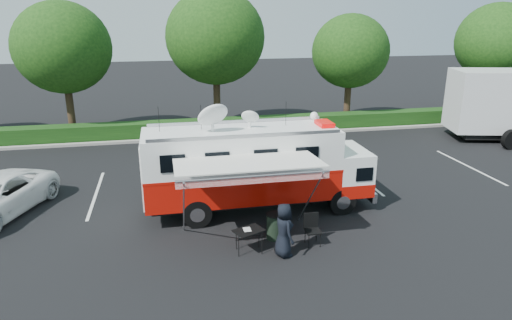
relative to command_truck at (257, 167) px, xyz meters
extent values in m
plane|color=black|center=(0.08, 0.00, -1.80)|extent=(120.00, 120.00, 0.00)
cube|color=#9E998E|center=(4.08, 11.00, -1.72)|extent=(60.00, 0.35, 0.15)
cube|color=black|center=(4.08, 11.90, -1.30)|extent=(60.00, 1.20, 1.00)
cylinder|color=black|center=(-8.92, 13.00, 0.40)|extent=(0.44, 0.44, 4.40)
ellipsoid|color=#14380F|center=(-8.92, 13.00, 3.66)|extent=(5.63, 5.63, 5.35)
cylinder|color=black|center=(0.08, 13.00, 0.60)|extent=(0.44, 0.44, 4.80)
ellipsoid|color=#14380F|center=(0.08, 13.00, 4.16)|extent=(6.14, 6.14, 5.84)
cylinder|color=black|center=(9.08, 13.00, 0.20)|extent=(0.44, 0.44, 4.00)
ellipsoid|color=#14380F|center=(9.08, 13.00, 3.16)|extent=(5.12, 5.12, 4.86)
cylinder|color=black|center=(20.08, 13.00, 0.40)|extent=(0.44, 0.44, 4.40)
ellipsoid|color=#14380F|center=(20.08, 13.00, 3.66)|extent=(5.63, 5.63, 5.35)
cube|color=silver|center=(-6.42, 3.00, -1.79)|extent=(0.12, 5.50, 0.01)
cube|color=silver|center=(-0.42, 3.00, -1.79)|extent=(0.12, 5.50, 0.01)
cube|color=silver|center=(5.58, 3.00, -1.79)|extent=(0.12, 5.50, 0.01)
cube|color=silver|center=(11.58, 3.00, -1.79)|extent=(0.12, 5.50, 0.01)
cube|color=black|center=(0.08, 0.00, -1.27)|extent=(8.20, 1.34, 0.29)
cylinder|color=black|center=(3.13, -1.05, -1.27)|extent=(1.05, 0.31, 1.05)
cylinder|color=black|center=(3.13, 1.05, -1.27)|extent=(1.05, 0.31, 1.05)
cylinder|color=black|center=(-2.40, -1.05, -1.27)|extent=(1.05, 0.31, 1.05)
cylinder|color=black|center=(-2.40, 1.05, -1.27)|extent=(1.05, 0.31, 1.05)
cube|color=silver|center=(4.42, 0.00, -1.22)|extent=(0.19, 2.38, 0.38)
cube|color=white|center=(3.70, 0.00, -0.32)|extent=(1.34, 2.38, 1.62)
cube|color=#B71007|center=(3.70, 0.00, -0.89)|extent=(1.35, 2.40, 0.52)
cube|color=black|center=(4.32, 0.00, -0.03)|extent=(0.11, 2.08, 0.67)
cube|color=#B71007|center=(-0.59, 0.00, -0.56)|extent=(7.25, 2.38, 1.14)
cube|color=#B71007|center=(-0.59, 0.00, 0.02)|extent=(7.27, 2.40, 0.10)
cube|color=white|center=(-0.59, 0.00, 0.73)|extent=(7.25, 2.38, 1.34)
cube|color=white|center=(-0.59, 0.00, 1.44)|extent=(7.25, 2.38, 0.08)
cube|color=#CC0505|center=(2.65, 0.00, 1.57)|extent=(0.52, 0.91, 0.15)
sphere|color=white|center=(2.56, 0.95, 1.67)|extent=(0.32, 0.32, 0.32)
ellipsoid|color=white|center=(-1.64, -0.14, 2.11)|extent=(1.14, 1.14, 0.34)
ellipsoid|color=white|center=(-0.21, 0.19, 1.92)|extent=(0.67, 0.67, 0.19)
cylinder|color=black|center=(-3.55, 0.38, 1.92)|extent=(0.02, 0.02, 0.95)
cylinder|color=black|center=(-2.02, 0.38, 1.92)|extent=(0.02, 0.02, 0.95)
cylinder|color=black|center=(1.22, 0.38, 1.92)|extent=(0.02, 0.02, 0.95)
cube|color=silver|center=(-0.78, -2.34, 0.97)|extent=(4.77, 2.29, 0.20)
cube|color=red|center=(-0.78, -3.46, 0.80)|extent=(4.77, 0.04, 0.27)
cylinder|color=#B2B2B7|center=(-0.78, -3.48, 0.91)|extent=(4.77, 0.07, 0.07)
cylinder|color=#B2B2B7|center=(-2.92, -2.41, -0.44)|extent=(0.05, 2.48, 2.75)
cylinder|color=#B2B2B7|center=(1.35, -2.41, -0.44)|extent=(0.05, 2.48, 2.75)
imported|color=black|center=(0.12, -3.63, -1.80)|extent=(0.74, 0.97, 1.78)
cube|color=black|center=(-0.92, -3.20, -1.04)|extent=(1.10, 0.96, 0.04)
cylinder|color=black|center=(-1.30, -3.43, -1.42)|extent=(0.02, 0.02, 0.76)
cylinder|color=black|center=(-1.30, -2.96, -1.42)|extent=(0.02, 0.02, 0.76)
cylinder|color=black|center=(-0.54, -3.43, -1.42)|extent=(0.02, 0.02, 0.76)
cylinder|color=black|center=(-0.54, -2.96, -1.42)|extent=(0.02, 0.02, 0.76)
cube|color=silver|center=(-0.97, -3.15, -1.02)|extent=(0.24, 0.32, 0.01)
cube|color=black|center=(1.25, -3.17, -1.29)|extent=(0.52, 0.52, 0.04)
cube|color=black|center=(1.25, -2.92, -1.01)|extent=(0.50, 0.06, 0.56)
cylinder|color=black|center=(1.05, -3.37, -1.54)|extent=(0.02, 0.02, 0.50)
cylinder|color=black|center=(1.05, -2.97, -1.54)|extent=(0.02, 0.02, 0.50)
cylinder|color=black|center=(1.45, -3.37, -1.54)|extent=(0.02, 0.02, 0.50)
cylinder|color=black|center=(1.45, -2.97, -1.54)|extent=(0.02, 0.02, 0.50)
cylinder|color=black|center=(0.13, -2.45, -1.36)|extent=(0.57, 0.57, 0.88)
cylinder|color=black|center=(0.13, -2.45, -0.90)|extent=(0.62, 0.62, 0.04)
cylinder|color=black|center=(15.84, 5.28, -1.23)|extent=(1.13, 0.34, 1.13)
cylinder|color=black|center=(15.84, 7.76, -1.23)|extent=(1.13, 0.34, 1.13)
cylinder|color=black|center=(17.19, 7.76, -1.23)|extent=(1.13, 0.34, 1.13)
camera|label=1|loc=(-3.36, -16.16, 5.62)|focal=32.00mm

